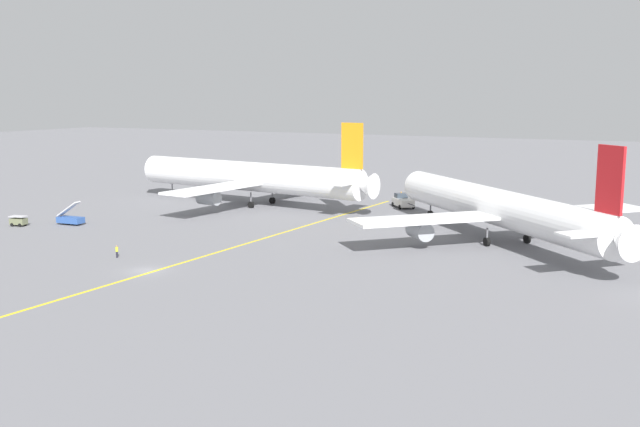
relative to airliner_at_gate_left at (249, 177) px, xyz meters
The scene contains 8 objects.
ground_plane 56.16m from the airliner_at_gate_left, 71.18° to the right, with size 600.00×600.00×0.00m, color slate.
taxiway_stripe 47.53m from the airliner_at_gate_left, 65.33° to the right, with size 0.50×120.00×0.01m, color yellow.
airliner_at_gate_left is the anchor object (origin of this frame).
airliner_being_pushed 54.62m from the airliner_at_gate_left, 15.15° to the right, with size 45.50×45.43×15.97m.
pushback_tug 30.89m from the airliner_at_gate_left, 18.95° to the left, with size 6.70×7.41×3.01m.
gse_stair_truck_yellow 36.46m from the airliner_at_gate_left, 114.49° to the right, with size 4.75×2.32×4.06m.
gse_baggage_cart_trailing 43.92m from the airliner_at_gate_left, 119.82° to the right, with size 3.00×2.12×1.71m.
ground_crew_ramp_agent_by_cones 50.00m from the airliner_at_gate_left, 78.80° to the right, with size 0.36×0.36×1.69m.
Camera 1 is at (59.27, -69.26, 21.82)m, focal length 40.77 mm.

